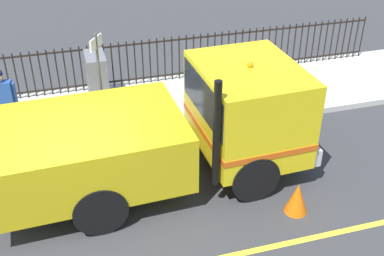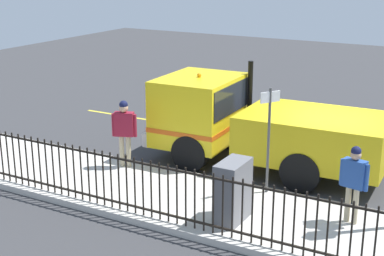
{
  "view_description": "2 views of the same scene",
  "coord_description": "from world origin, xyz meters",
  "px_view_note": "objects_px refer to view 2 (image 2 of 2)",
  "views": [
    {
      "loc": [
        -7.28,
        -0.15,
        6.07
      ],
      "look_at": [
        0.62,
        -2.43,
        1.02
      ],
      "focal_mm": 45.74,
      "sensor_mm": 36.0,
      "label": 1
    },
    {
      "loc": [
        13.48,
        3.51,
        5.25
      ],
      "look_at": [
        1.69,
        -3.11,
        1.19
      ],
      "focal_mm": 53.21,
      "sensor_mm": 36.0,
      "label": 2
    }
  ],
  "objects_px": {
    "traffic_cone": "(215,129)",
    "utility_cabinet": "(233,191)",
    "work_truck": "(248,121)",
    "pedestrian_distant": "(354,176)",
    "worker_standing": "(124,127)",
    "street_sign": "(269,129)"
  },
  "relations": [
    {
      "from": "traffic_cone",
      "to": "utility_cabinet",
      "type": "bearing_deg",
      "value": 30.56
    },
    {
      "from": "work_truck",
      "to": "pedestrian_distant",
      "type": "height_order",
      "value": "work_truck"
    },
    {
      "from": "traffic_cone",
      "to": "pedestrian_distant",
      "type": "bearing_deg",
      "value": 51.92
    },
    {
      "from": "work_truck",
      "to": "traffic_cone",
      "type": "height_order",
      "value": "work_truck"
    },
    {
      "from": "worker_standing",
      "to": "street_sign",
      "type": "relative_size",
      "value": 0.71
    },
    {
      "from": "utility_cabinet",
      "to": "traffic_cone",
      "type": "bearing_deg",
      "value": -149.44
    },
    {
      "from": "work_truck",
      "to": "utility_cabinet",
      "type": "height_order",
      "value": "work_truck"
    },
    {
      "from": "street_sign",
      "to": "worker_standing",
      "type": "bearing_deg",
      "value": -86.75
    },
    {
      "from": "pedestrian_distant",
      "to": "utility_cabinet",
      "type": "distance_m",
      "value": 2.4
    },
    {
      "from": "worker_standing",
      "to": "traffic_cone",
      "type": "relative_size",
      "value": 2.82
    },
    {
      "from": "pedestrian_distant",
      "to": "utility_cabinet",
      "type": "relative_size",
      "value": 1.28
    },
    {
      "from": "pedestrian_distant",
      "to": "work_truck",
      "type": "bearing_deg",
      "value": -23.98
    },
    {
      "from": "worker_standing",
      "to": "utility_cabinet",
      "type": "distance_m",
      "value": 4.01
    },
    {
      "from": "worker_standing",
      "to": "traffic_cone",
      "type": "height_order",
      "value": "worker_standing"
    },
    {
      "from": "work_truck",
      "to": "traffic_cone",
      "type": "xyz_separation_m",
      "value": [
        -1.63,
        -1.79,
        -0.91
      ]
    },
    {
      "from": "worker_standing",
      "to": "traffic_cone",
      "type": "bearing_deg",
      "value": 56.7
    },
    {
      "from": "worker_standing",
      "to": "street_sign",
      "type": "distance_m",
      "value": 3.8
    },
    {
      "from": "work_truck",
      "to": "pedestrian_distant",
      "type": "xyz_separation_m",
      "value": [
        2.37,
        3.32,
        -0.08
      ]
    },
    {
      "from": "work_truck",
      "to": "street_sign",
      "type": "distance_m",
      "value": 2.2
    },
    {
      "from": "work_truck",
      "to": "worker_standing",
      "type": "relative_size",
      "value": 3.56
    },
    {
      "from": "pedestrian_distant",
      "to": "traffic_cone",
      "type": "height_order",
      "value": "pedestrian_distant"
    },
    {
      "from": "work_truck",
      "to": "pedestrian_distant",
      "type": "distance_m",
      "value": 4.08
    }
  ]
}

